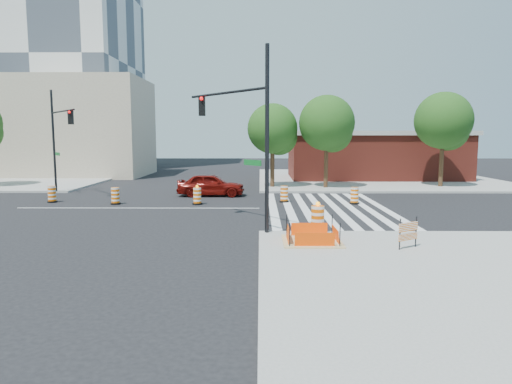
% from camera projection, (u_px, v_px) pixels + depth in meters
% --- Properties ---
extents(ground, '(120.00, 120.00, 0.00)m').
position_uv_depth(ground, '(138.00, 208.00, 26.27)').
color(ground, black).
rests_on(ground, ground).
extents(sidewalk_ne, '(22.00, 22.00, 0.15)m').
position_uv_depth(sidewalk_ne, '(373.00, 178.00, 43.97)').
color(sidewalk_ne, gray).
rests_on(sidewalk_ne, ground).
extents(sidewalk_nw, '(22.00, 22.00, 0.15)m').
position_uv_depth(sidewalk_nw, '(3.00, 178.00, 44.29)').
color(sidewalk_nw, gray).
rests_on(sidewalk_nw, ground).
extents(crosswalk_east, '(6.75, 13.50, 0.01)m').
position_uv_depth(crosswalk_east, '(328.00, 208.00, 26.18)').
color(crosswalk_east, silver).
rests_on(crosswalk_east, ground).
extents(lane_centerline, '(14.00, 0.12, 0.01)m').
position_uv_depth(lane_centerline, '(138.00, 208.00, 26.27)').
color(lane_centerline, silver).
rests_on(lane_centerline, ground).
extents(excavation_pit, '(2.20, 2.20, 0.90)m').
position_uv_depth(excavation_pit, '(312.00, 240.00, 17.24)').
color(excavation_pit, tan).
rests_on(excavation_pit, ground).
extents(brick_storefront, '(16.50, 8.50, 4.60)m').
position_uv_depth(brick_storefront, '(374.00, 155.00, 43.70)').
color(brick_storefront, maroon).
rests_on(brick_storefront, ground).
extents(beige_midrise, '(14.00, 10.00, 10.00)m').
position_uv_depth(beige_midrise, '(78.00, 128.00, 47.61)').
color(beige_midrise, tan).
rests_on(beige_midrise, ground).
extents(red_coupe, '(4.63, 1.88, 1.57)m').
position_uv_depth(red_coupe, '(211.00, 185.00, 31.53)').
color(red_coupe, '#620C08').
rests_on(red_coupe, ground).
extents(signal_pole_se, '(3.77, 4.52, 7.61)m').
position_uv_depth(signal_pole_se, '(243.00, 123.00, 19.61)').
color(signal_pole_se, black).
rests_on(signal_pole_se, ground).
extents(signal_pole_nw, '(3.45, 4.42, 7.26)m').
position_uv_depth(signal_pole_nw, '(59.00, 131.00, 31.61)').
color(signal_pole_nw, black).
rests_on(signal_pole_nw, ground).
extents(pit_drum, '(0.67, 0.67, 1.31)m').
position_uv_depth(pit_drum, '(318.00, 220.00, 18.68)').
color(pit_drum, black).
rests_on(pit_drum, ground).
extents(barricade, '(0.82, 0.54, 1.11)m').
position_uv_depth(barricade, '(408.00, 231.00, 16.17)').
color(barricade, '#E15E04').
rests_on(barricade, ground).
extents(tree_north_c, '(3.93, 3.93, 6.68)m').
position_uv_depth(tree_north_c, '(273.00, 132.00, 35.69)').
color(tree_north_c, '#382314').
rests_on(tree_north_c, ground).
extents(tree_north_d, '(4.28, 4.28, 7.28)m').
position_uv_depth(tree_north_d, '(327.00, 126.00, 35.14)').
color(tree_north_d, '#382314').
rests_on(tree_north_d, ground).
extents(tree_north_e, '(4.46, 4.46, 7.58)m').
position_uv_depth(tree_north_e, '(444.00, 124.00, 35.85)').
color(tree_north_e, '#382314').
rests_on(tree_north_e, ground).
extents(median_drum_1, '(0.60, 0.60, 1.02)m').
position_uv_depth(median_drum_1, '(52.00, 195.00, 28.49)').
color(median_drum_1, black).
rests_on(median_drum_1, ground).
extents(median_drum_2, '(0.60, 0.60, 1.02)m').
position_uv_depth(median_drum_2, '(115.00, 196.00, 27.69)').
color(median_drum_2, black).
rests_on(median_drum_2, ground).
extents(median_drum_3, '(0.60, 0.60, 1.18)m').
position_uv_depth(median_drum_3, '(197.00, 197.00, 27.60)').
color(median_drum_3, black).
rests_on(median_drum_3, ground).
extents(median_drum_4, '(0.60, 0.60, 1.02)m').
position_uv_depth(median_drum_4, '(284.00, 195.00, 28.61)').
color(median_drum_4, black).
rests_on(median_drum_4, ground).
extents(median_drum_5, '(0.60, 0.60, 1.02)m').
position_uv_depth(median_drum_5, '(354.00, 196.00, 27.82)').
color(median_drum_5, black).
rests_on(median_drum_5, ground).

